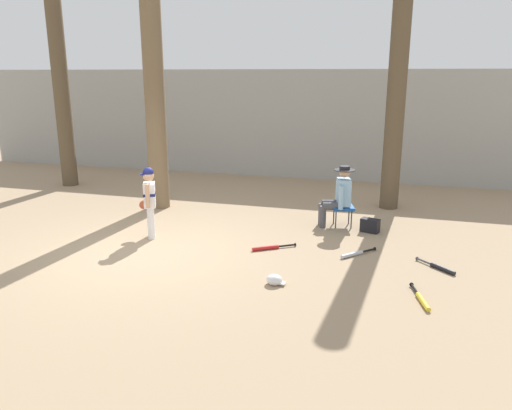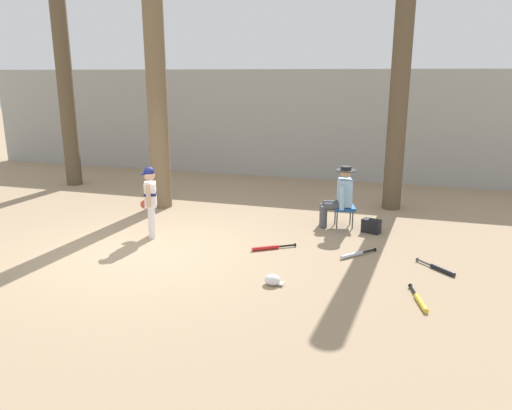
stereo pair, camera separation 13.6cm
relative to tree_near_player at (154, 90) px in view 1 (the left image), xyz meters
name	(u,v)px [view 1 (the left image)]	position (x,y,z in m)	size (l,w,h in m)	color
ground_plane	(143,253)	(1.06, -2.79, -2.57)	(60.00, 60.00, 0.00)	#9E8466
concrete_back_wall	(255,123)	(1.06, 4.13, -1.06)	(18.00, 0.36, 3.03)	#9E9E99
tree_near_player	(154,90)	(0.00, 0.00, 0.00)	(0.68, 0.68, 5.85)	brown
tree_behind_spectator	(397,91)	(4.96, 1.33, -0.02)	(0.55, 0.55, 5.64)	brown
young_ballplayer	(149,198)	(0.81, -1.98, -1.83)	(0.47, 0.55, 1.31)	white
folding_stool	(343,208)	(4.11, -0.34, -2.21)	(0.49, 0.49, 0.41)	#194C9E
seated_spectator	(338,194)	(4.02, -0.37, -1.93)	(0.68, 0.54, 1.20)	#47474C
handbag_beside_stool	(370,225)	(4.66, -0.59, -2.44)	(0.34, 0.18, 0.26)	black
tree_far_left	(61,91)	(-3.36, 1.40, -0.09)	(0.57, 0.57, 5.54)	brown
bat_red_barrel	(269,248)	(3.06, -2.04, -2.54)	(0.69, 0.50, 0.07)	red
bat_yellow_trainer	(422,300)	(5.49, -3.43, -2.54)	(0.25, 0.77, 0.07)	yellow
bat_aluminum_silver	(355,254)	(4.49, -1.94, -2.54)	(0.55, 0.59, 0.07)	#B7BCC6
bat_black_composite	(440,268)	(5.80, -2.20, -2.54)	(0.57, 0.55, 0.07)	black
batting_helmet_white	(275,280)	(3.49, -3.41, -2.50)	(0.27, 0.21, 0.16)	silver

